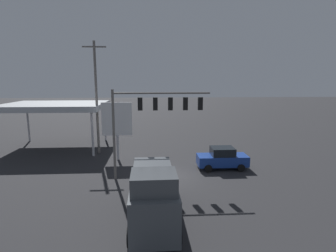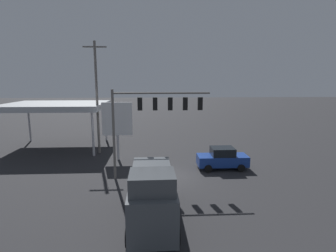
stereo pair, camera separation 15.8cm
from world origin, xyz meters
name	(u,v)px [view 1 (the left image)]	position (x,y,z in m)	size (l,w,h in m)	color
ground_plane	(169,176)	(0.00, 0.00, 0.00)	(200.00, 200.00, 0.00)	#262628
traffic_signal_assembly	(154,111)	(1.18, 0.18, 5.46)	(7.57, 0.43, 7.10)	slate
utility_pole	(96,96)	(7.18, -7.52, 6.16)	(2.40, 0.26, 11.72)	slate
gas_station_canopy	(55,106)	(12.37, -10.02, 4.86)	(10.92, 8.50, 5.20)	#B2B7BC
price_sign	(117,120)	(4.79, -4.93, 3.93)	(2.92, 0.27, 5.69)	#B7B7BC
delivery_truck	(153,194)	(1.34, 6.97, 1.69)	(2.66, 6.84, 3.58)	#474C51
sedan_far	(222,158)	(-4.81, -1.71, 0.95)	(4.41, 2.08, 1.93)	navy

